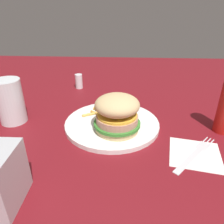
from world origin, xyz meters
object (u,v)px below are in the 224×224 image
Objects in this scene: plate at (112,124)px; drink_glass at (11,104)px; salt_shaker at (79,81)px; napkin at (195,154)px; fries_pile at (102,112)px; sandwich at (117,113)px; fork at (196,153)px.

plate is 0.28m from drink_glass.
salt_shaker reaches higher than plate.
napkin is at bearing -30.72° from plate.
plate reaches higher than napkin.
drink_glass is at bearing -116.22° from salt_shaker.
salt_shaker is (-0.11, 0.23, 0.01)m from fries_pile.
napkin is (0.19, -0.11, -0.01)m from plate.
napkin is at bearing -23.24° from sandwich.
sandwich is at bearing -9.06° from drink_glass.
plate is at bearing -1.79° from drink_glass.
fries_pile is 0.26m from salt_shaker.
salt_shaker is (-0.16, 0.32, -0.03)m from sandwich.
drink_glass reaches higher than salt_shaker.
sandwich is 1.07× the size of napkin.
sandwich reaches higher than fries_pile.
fork is 0.49m from drink_glass.
sandwich is 0.20m from napkin.
fries_pile reaches higher than plate.
drink_glass is (-0.47, 0.12, 0.05)m from napkin.
napkin is 0.52m from salt_shaker.
plate is at bearing 111.20° from sandwich.
salt_shaker reaches higher than napkin.
drink_glass reaches higher than plate.
napkin is 0.78× the size of fork.
drink_glass is at bearing 165.53° from fork.
sandwich is at bearing 156.76° from napkin.
fries_pile is 0.75× the size of fork.
plate reaches higher than fork.
salt_shaker is at bearing 63.78° from drink_glass.
fork is at bearing -49.27° from salt_shaker.
sandwich reaches higher than plate.
fries_pile is 0.28m from fork.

